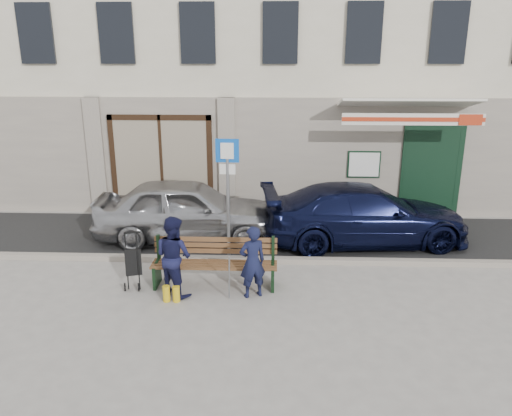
# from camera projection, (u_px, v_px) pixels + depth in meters

# --- Properties ---
(ground) EXTENTS (80.00, 80.00, 0.00)m
(ground) POSITION_uv_depth(u_px,v_px,m) (278.00, 295.00, 9.30)
(ground) COLOR #9E9991
(ground) RESTS_ON ground
(asphalt_lane) EXTENTS (60.00, 3.20, 0.01)m
(asphalt_lane) POSITION_uv_depth(u_px,v_px,m) (278.00, 237.00, 12.25)
(asphalt_lane) COLOR #282828
(asphalt_lane) RESTS_ON ground
(curb) EXTENTS (60.00, 0.18, 0.12)m
(curb) POSITION_uv_depth(u_px,v_px,m) (278.00, 260.00, 10.71)
(curb) COLOR #9E9384
(curb) RESTS_ON ground
(building) EXTENTS (20.00, 8.27, 10.00)m
(building) POSITION_uv_depth(u_px,v_px,m) (280.00, 31.00, 15.89)
(building) COLOR beige
(building) RESTS_ON ground
(car_silver) EXTENTS (4.43, 1.97, 1.48)m
(car_silver) POSITION_uv_depth(u_px,v_px,m) (187.00, 210.00, 11.90)
(car_silver) COLOR #A5A6AA
(car_silver) RESTS_ON ground
(car_navy) EXTENTS (5.01, 2.51, 1.40)m
(car_navy) POSITION_uv_depth(u_px,v_px,m) (365.00, 214.00, 11.69)
(car_navy) COLOR black
(car_navy) RESTS_ON ground
(parking_sign) EXTENTS (0.49, 0.08, 2.64)m
(parking_sign) POSITION_uv_depth(u_px,v_px,m) (228.00, 180.00, 10.46)
(parking_sign) COLOR gray
(parking_sign) RESTS_ON ground
(bench) EXTENTS (2.40, 1.17, 0.98)m
(bench) POSITION_uv_depth(u_px,v_px,m) (212.00, 264.00, 9.54)
(bench) COLOR brown
(bench) RESTS_ON ground
(man) EXTENTS (0.59, 0.50, 1.37)m
(man) POSITION_uv_depth(u_px,v_px,m) (252.00, 262.00, 9.07)
(man) COLOR #121633
(man) RESTS_ON ground
(woman) EXTENTS (0.93, 0.89, 1.52)m
(woman) POSITION_uv_depth(u_px,v_px,m) (174.00, 256.00, 9.14)
(woman) COLOR #141537
(woman) RESTS_ON ground
(stroller) EXTENTS (0.37, 0.48, 1.06)m
(stroller) POSITION_uv_depth(u_px,v_px,m) (133.00, 263.00, 9.53)
(stroller) COLOR black
(stroller) RESTS_ON ground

